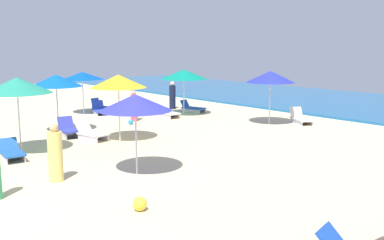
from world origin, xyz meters
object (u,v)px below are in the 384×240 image
object	(u,v)px
beachgoer_6	(55,155)
beach_ball_0	(140,204)
lounge_chair_1_1	(192,108)
lounge_chair_8_1	(100,110)
lounge_chair_1_0	(167,113)
lounge_chair_7_0	(91,133)
lounge_chair_3_0	(11,152)
umbrella_8	(82,76)
umbrella_4	(56,81)
lounge_chair_0_0	(301,118)
umbrella_1	(184,74)
umbrella_7	(118,81)
umbrella_3	(17,85)
lounge_chair_4_0	(69,130)
umbrella_5	(135,103)
beachgoer_4	(172,96)
umbrella_0	(270,77)
beachgoer_2	(134,107)
beach_ball_1	(131,122)
lounge_chair_8_0	(102,107)

from	to	relation	value
beachgoer_6	beach_ball_0	xyz separation A→B (m)	(3.33, 0.45, -0.57)
lounge_chair_1_1	lounge_chair_8_1	xyz separation A→B (m)	(-2.72, -4.17, 0.00)
lounge_chair_1_0	lounge_chair_7_0	size ratio (longest dim) A/B	1.02
lounge_chair_3_0	umbrella_8	xyz separation A→B (m)	(-7.11, 6.32, 1.78)
umbrella_8	umbrella_4	bearing A→B (deg)	-39.73
lounge_chair_0_0	lounge_chair_7_0	xyz separation A→B (m)	(-3.20, -9.20, 0.03)
lounge_chair_7_0	umbrella_8	world-z (taller)	umbrella_8
beachgoer_6	umbrella_1	bearing A→B (deg)	-91.65
umbrella_7	lounge_chair_1_1	bearing A→B (deg)	118.13
lounge_chair_1_0	beachgoer_6	world-z (taller)	beachgoer_6
umbrella_3	lounge_chair_4_0	xyz separation A→B (m)	(-1.46, 2.46, -2.04)
umbrella_5	beachgoer_4	distance (m)	12.99
umbrella_7	umbrella_1	bearing A→B (deg)	118.37
umbrella_4	umbrella_0	bearing A→B (deg)	60.11
umbrella_1	umbrella_7	bearing A→B (deg)	-61.63
beachgoer_6	umbrella_8	bearing A→B (deg)	-65.40
lounge_chair_8_1	beachgoer_2	size ratio (longest dim) A/B	1.05
lounge_chair_0_0	umbrella_5	world-z (taller)	umbrella_5
lounge_chair_7_0	beach_ball_0	xyz separation A→B (m)	(7.35, -2.82, -0.11)
umbrella_4	umbrella_8	bearing A→B (deg)	140.27
lounge_chair_1_1	beachgoer_4	bearing A→B (deg)	78.01
lounge_chair_4_0	lounge_chair_1_0	bearing A→B (deg)	20.65
umbrella_1	umbrella_3	bearing A→B (deg)	-74.75
umbrella_1	lounge_chair_7_0	xyz separation A→B (m)	(2.29, -6.66, -1.87)
lounge_chair_0_0	lounge_chair_4_0	distance (m)	10.53
umbrella_3	lounge_chair_8_1	distance (m)	8.91
lounge_chair_1_0	beach_ball_1	distance (m)	2.55
umbrella_0	umbrella_1	size ratio (longest dim) A/B	1.02
beachgoer_6	lounge_chair_3_0	bearing A→B (deg)	-31.94
lounge_chair_3_0	beachgoer_2	distance (m)	7.87
beach_ball_1	lounge_chair_3_0	bearing A→B (deg)	-66.68
lounge_chair_1_0	beachgoer_4	distance (m)	3.02
umbrella_3	umbrella_7	distance (m)	3.61
umbrella_8	lounge_chair_8_1	xyz separation A→B (m)	(0.64, 0.61, -1.80)
umbrella_7	lounge_chair_8_1	world-z (taller)	umbrella_7
lounge_chair_0_0	lounge_chair_1_1	size ratio (longest dim) A/B	1.04
lounge_chair_1_1	lounge_chair_0_0	bearing A→B (deg)	-90.83
beachgoer_4	beach_ball_0	distance (m)	15.78
lounge_chair_8_1	umbrella_0	bearing A→B (deg)	-44.36
umbrella_1	lounge_chair_8_0	bearing A→B (deg)	-148.29
umbrella_3	umbrella_4	world-z (taller)	umbrella_3
beachgoer_6	lounge_chair_1_1	bearing A→B (deg)	-92.17
lounge_chair_7_0	beachgoer_2	xyz separation A→B (m)	(-2.50, 3.68, 0.42)
umbrella_5	beachgoer_6	distance (m)	2.59
lounge_chair_0_0	lounge_chair_1_0	xyz separation A→B (m)	(-5.53, -3.65, 0.00)
umbrella_3	lounge_chair_8_0	world-z (taller)	umbrella_3
beachgoer_2	beach_ball_1	bearing A→B (deg)	136.99
umbrella_0	lounge_chair_1_0	xyz separation A→B (m)	(-4.72, -2.34, -1.97)
umbrella_5	umbrella_8	world-z (taller)	umbrella_5
umbrella_0	lounge_chair_3_0	size ratio (longest dim) A/B	1.80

